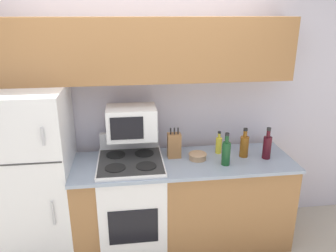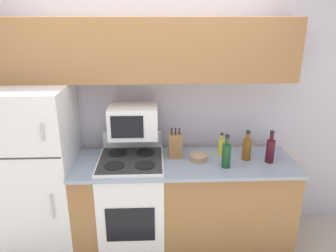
{
  "view_description": "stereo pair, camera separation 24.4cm",
  "coord_description": "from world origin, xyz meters",
  "px_view_note": "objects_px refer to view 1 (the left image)",
  "views": [
    {
      "loc": [
        -0.16,
        -2.38,
        2.18
      ],
      "look_at": [
        0.19,
        0.28,
        1.23
      ],
      "focal_mm": 35.0,
      "sensor_mm": 36.0,
      "label": 1
    },
    {
      "loc": [
        0.08,
        -2.4,
        2.18
      ],
      "look_at": [
        0.19,
        0.28,
        1.23
      ],
      "focal_mm": 35.0,
      "sensor_mm": 36.0,
      "label": 2
    }
  ],
  "objects_px": {
    "bottle_wine_green": "(226,152)",
    "bottle_wine_red": "(267,146)",
    "stove": "(132,203)",
    "bottle_cooking_spray": "(219,145)",
    "microwave": "(132,122)",
    "knife_block": "(174,145)",
    "bowl": "(198,156)",
    "bottle_whiskey": "(244,146)",
    "refrigerator": "(34,177)"
  },
  "relations": [
    {
      "from": "knife_block",
      "to": "bottle_wine_green",
      "type": "xyz_separation_m",
      "value": [
        0.43,
        -0.22,
        -0.0
      ]
    },
    {
      "from": "bowl",
      "to": "knife_block",
      "type": "bearing_deg",
      "value": 159.46
    },
    {
      "from": "stove",
      "to": "bottle_whiskey",
      "type": "bearing_deg",
      "value": 1.1
    },
    {
      "from": "microwave",
      "to": "knife_block",
      "type": "xyz_separation_m",
      "value": [
        0.38,
        -0.05,
        -0.22
      ]
    },
    {
      "from": "stove",
      "to": "bottle_cooking_spray",
      "type": "xyz_separation_m",
      "value": [
        0.85,
        0.13,
        0.5
      ]
    },
    {
      "from": "stove",
      "to": "microwave",
      "type": "distance_m",
      "value": 0.77
    },
    {
      "from": "bottle_whiskey",
      "to": "bottle_cooking_spray",
      "type": "height_order",
      "value": "bottle_whiskey"
    },
    {
      "from": "knife_block",
      "to": "bottle_wine_green",
      "type": "height_order",
      "value": "bottle_wine_green"
    },
    {
      "from": "microwave",
      "to": "bowl",
      "type": "relative_size",
      "value": 2.61
    },
    {
      "from": "refrigerator",
      "to": "knife_block",
      "type": "distance_m",
      "value": 1.29
    },
    {
      "from": "knife_block",
      "to": "bottle_cooking_spray",
      "type": "bearing_deg",
      "value": 4.56
    },
    {
      "from": "bottle_wine_red",
      "to": "microwave",
      "type": "bearing_deg",
      "value": 171.24
    },
    {
      "from": "refrigerator",
      "to": "bottle_whiskey",
      "type": "relative_size",
      "value": 5.65
    },
    {
      "from": "stove",
      "to": "bottle_cooking_spray",
      "type": "relative_size",
      "value": 4.9
    },
    {
      "from": "bowl",
      "to": "bottle_whiskey",
      "type": "distance_m",
      "value": 0.45
    },
    {
      "from": "stove",
      "to": "refrigerator",
      "type": "bearing_deg",
      "value": 177.04
    },
    {
      "from": "bottle_whiskey",
      "to": "bottle_wine_red",
      "type": "bearing_deg",
      "value": -18.85
    },
    {
      "from": "stove",
      "to": "knife_block",
      "type": "distance_m",
      "value": 0.67
    },
    {
      "from": "stove",
      "to": "microwave",
      "type": "xyz_separation_m",
      "value": [
        0.02,
        0.14,
        0.75
      ]
    },
    {
      "from": "knife_block",
      "to": "bottle_wine_green",
      "type": "relative_size",
      "value": 0.97
    },
    {
      "from": "bottle_wine_green",
      "to": "bottle_wine_red",
      "type": "height_order",
      "value": "same"
    },
    {
      "from": "bottle_cooking_spray",
      "to": "bowl",
      "type": "bearing_deg",
      "value": -153.77
    },
    {
      "from": "bottle_wine_green",
      "to": "bottle_wine_red",
      "type": "bearing_deg",
      "value": 11.06
    },
    {
      "from": "bottle_wine_green",
      "to": "bottle_wine_red",
      "type": "distance_m",
      "value": 0.42
    },
    {
      "from": "bowl",
      "to": "bottle_wine_red",
      "type": "relative_size",
      "value": 0.56
    },
    {
      "from": "stove",
      "to": "bottle_cooking_spray",
      "type": "height_order",
      "value": "bottle_cooking_spray"
    },
    {
      "from": "microwave",
      "to": "bottle_cooking_spray",
      "type": "height_order",
      "value": "microwave"
    },
    {
      "from": "bottle_cooking_spray",
      "to": "bottle_wine_green",
      "type": "bearing_deg",
      "value": -91.69
    },
    {
      "from": "bottle_wine_red",
      "to": "bottle_wine_green",
      "type": "bearing_deg",
      "value": -168.94
    },
    {
      "from": "bowl",
      "to": "refrigerator",
      "type": "bearing_deg",
      "value": 178.87
    },
    {
      "from": "bottle_cooking_spray",
      "to": "microwave",
      "type": "bearing_deg",
      "value": 178.93
    },
    {
      "from": "bottle_whiskey",
      "to": "bottle_wine_red",
      "type": "relative_size",
      "value": 0.93
    },
    {
      "from": "knife_block",
      "to": "bottle_whiskey",
      "type": "height_order",
      "value": "knife_block"
    },
    {
      "from": "stove",
      "to": "bottle_whiskey",
      "type": "distance_m",
      "value": 1.18
    },
    {
      "from": "microwave",
      "to": "bottle_wine_red",
      "type": "height_order",
      "value": "microwave"
    },
    {
      "from": "microwave",
      "to": "bottle_wine_red",
      "type": "distance_m",
      "value": 1.26
    },
    {
      "from": "microwave",
      "to": "bottle_wine_green",
      "type": "height_order",
      "value": "microwave"
    },
    {
      "from": "knife_block",
      "to": "bottle_whiskey",
      "type": "relative_size",
      "value": 1.04
    },
    {
      "from": "bottle_wine_green",
      "to": "bottle_cooking_spray",
      "type": "bearing_deg",
      "value": 88.31
    },
    {
      "from": "bottle_wine_green",
      "to": "refrigerator",
      "type": "bearing_deg",
      "value": 174.24
    },
    {
      "from": "bottle_whiskey",
      "to": "bottle_wine_green",
      "type": "xyz_separation_m",
      "value": [
        -0.22,
        -0.15,
        0.01
      ]
    },
    {
      "from": "knife_block",
      "to": "bottle_whiskey",
      "type": "xyz_separation_m",
      "value": [
        0.65,
        -0.07,
        -0.01
      ]
    },
    {
      "from": "bottle_whiskey",
      "to": "bottle_wine_green",
      "type": "height_order",
      "value": "bottle_wine_green"
    },
    {
      "from": "refrigerator",
      "to": "bottle_wine_red",
      "type": "height_order",
      "value": "refrigerator"
    },
    {
      "from": "microwave",
      "to": "bottle_whiskey",
      "type": "distance_m",
      "value": 1.07
    },
    {
      "from": "bottle_whiskey",
      "to": "bottle_wine_red",
      "type": "xyz_separation_m",
      "value": [
        0.19,
        -0.07,
        0.01
      ]
    },
    {
      "from": "bowl",
      "to": "bottle_cooking_spray",
      "type": "height_order",
      "value": "bottle_cooking_spray"
    },
    {
      "from": "stove",
      "to": "knife_block",
      "type": "height_order",
      "value": "knife_block"
    },
    {
      "from": "bottle_wine_green",
      "to": "bottle_cooking_spray",
      "type": "xyz_separation_m",
      "value": [
        0.01,
        0.25,
        -0.03
      ]
    },
    {
      "from": "bottle_wine_green",
      "to": "knife_block",
      "type": "bearing_deg",
      "value": 152.9
    }
  ]
}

